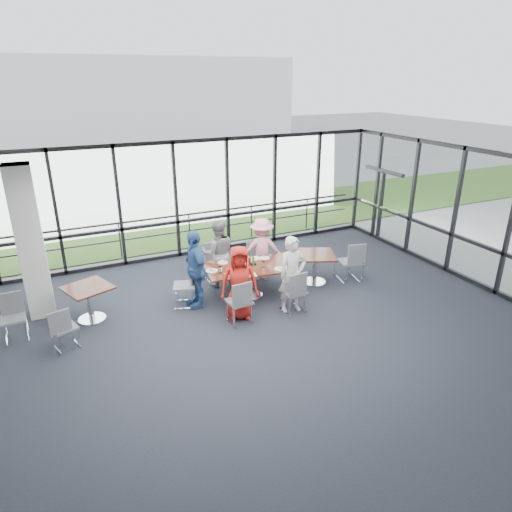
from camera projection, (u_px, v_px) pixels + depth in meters
name	position (u px, v px, depth m)	size (l,w,h in m)	color
floor	(255.00, 343.00, 8.71)	(12.00, 10.00, 0.02)	#202330
ceiling	(254.00, 177.00, 7.52)	(12.00, 10.00, 0.04)	white
wall_front	(502.00, 471.00, 3.91)	(12.00, 0.10, 3.20)	silver
curtain_wall_back	(176.00, 201.00, 12.31)	(12.00, 0.10, 3.20)	white
curtain_wall_right	(490.00, 222.00, 10.50)	(0.10, 10.00, 3.20)	white
exit_door	(381.00, 206.00, 13.85)	(0.12, 1.60, 2.10)	black
structural_column	(30.00, 243.00, 9.20)	(0.50, 0.50, 3.20)	white
apron	(142.00, 212.00, 17.11)	(80.00, 70.00, 0.02)	slate
grass_strip	(154.00, 226.00, 15.42)	(80.00, 5.00, 0.01)	#31571D
hangar_main	(129.00, 98.00, 36.05)	(24.00, 10.00, 6.00)	white
guard_rail	(173.00, 233.00, 13.22)	(0.06, 0.06, 12.00)	#2D2D33
main_table	(250.00, 271.00, 10.33)	(2.16, 1.39, 0.75)	#391911
side_table_left	(88.00, 292.00, 9.31)	(1.08, 1.08, 0.75)	#391911
side_table_right	(315.00, 258.00, 11.01)	(1.18, 1.18, 0.75)	#391911
diner_near_left	(239.00, 283.00, 9.35)	(0.78, 0.50, 1.59)	red
diner_near_right	(292.00, 275.00, 9.61)	(0.61, 0.45, 1.68)	silver
diner_far_left	(218.00, 253.00, 10.82)	(0.80, 0.49, 1.65)	gray
diner_far_right	(262.00, 249.00, 11.18)	(1.01, 0.52, 1.56)	pink
diner_end	(195.00, 269.00, 9.83)	(1.02, 0.56, 1.75)	#305992
chair_main_nl	(239.00, 302.00, 9.28)	(0.46, 0.46, 0.94)	slate
chair_main_nr	(293.00, 292.00, 9.70)	(0.46, 0.46, 0.94)	slate
chair_main_fl	(215.00, 263.00, 11.19)	(0.45, 0.45, 0.92)	slate
chair_main_fr	(256.00, 261.00, 11.44)	(0.41, 0.41, 0.84)	slate
chair_main_end	(184.00, 286.00, 9.95)	(0.47, 0.47, 0.96)	slate
chair_spare_la	(64.00, 328.00, 8.41)	(0.41, 0.41, 0.85)	slate
chair_spare_lb	(13.00, 319.00, 8.68)	(0.43, 0.43, 0.89)	slate
chair_spare_r	(349.00, 262.00, 11.20)	(0.48, 0.48, 0.97)	slate
plate_nl	(231.00, 274.00, 9.85)	(0.28, 0.28, 0.01)	white
plate_nr	(280.00, 269.00, 10.10)	(0.26, 0.26, 0.01)	white
plate_fl	(223.00, 263.00, 10.45)	(0.24, 0.24, 0.01)	white
plate_fr	(265.00, 258.00, 10.70)	(0.24, 0.24, 0.01)	white
plate_end	(212.00, 271.00, 10.01)	(0.27, 0.27, 0.01)	white
tumbler_a	(240.00, 268.00, 9.98)	(0.08, 0.08, 0.15)	white
tumbler_b	(263.00, 264.00, 10.19)	(0.07, 0.07, 0.14)	white
tumbler_c	(250.00, 259.00, 10.51)	(0.07, 0.07, 0.14)	white
tumbler_d	(220.00, 270.00, 9.89)	(0.07, 0.07, 0.15)	white
menu_a	(249.00, 275.00, 9.81)	(0.32, 0.23, 0.00)	white
menu_b	(290.00, 266.00, 10.25)	(0.32, 0.22, 0.00)	white
menu_c	(254.00, 259.00, 10.69)	(0.33, 0.23, 0.00)	white
condiment_caddy	(253.00, 264.00, 10.34)	(0.10, 0.07, 0.04)	black
ketchup_bottle	(250.00, 261.00, 10.33)	(0.06, 0.06, 0.18)	#98150A
green_bottle	(253.00, 261.00, 10.29)	(0.05, 0.05, 0.20)	#167A33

